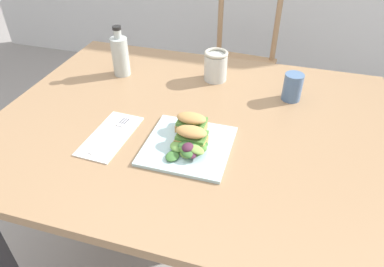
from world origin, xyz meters
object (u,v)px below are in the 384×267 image
object	(u,v)px
sandwich_half_back	(191,122)
cup_extra_side	(293,87)
plate_lunch	(188,146)
chair_wooden_far	(239,65)
dining_table	(192,148)
mason_jar_iced_tea	(216,67)
bottle_cold_brew	(121,58)
fork_on_napkin	(114,132)
sandwich_half_front	(191,136)

from	to	relation	value
sandwich_half_back	cup_extra_side	bearing A→B (deg)	45.83
cup_extra_side	plate_lunch	bearing A→B (deg)	-126.86
sandwich_half_back	chair_wooden_far	bearing A→B (deg)	91.51
sandwich_half_back	cup_extra_side	world-z (taller)	cup_extra_side
plate_lunch	cup_extra_side	bearing A→B (deg)	53.14
dining_table	mason_jar_iced_tea	distance (m)	0.33
chair_wooden_far	plate_lunch	bearing A→B (deg)	-88.06
sandwich_half_back	bottle_cold_brew	xyz separation A→B (m)	(-0.37, 0.29, 0.03)
sandwich_half_back	fork_on_napkin	size ratio (longest dim) A/B	0.49
sandwich_half_back	bottle_cold_brew	size ratio (longest dim) A/B	0.48
fork_on_napkin	bottle_cold_brew	xyz separation A→B (m)	(-0.14, 0.36, 0.06)
chair_wooden_far	bottle_cold_brew	world-z (taller)	bottle_cold_brew
bottle_cold_brew	cup_extra_side	xyz separation A→B (m)	(0.65, -0.00, -0.02)
bottle_cold_brew	mason_jar_iced_tea	xyz separation A→B (m)	(0.36, 0.06, -0.02)
chair_wooden_far	sandwich_half_back	distance (m)	1.14
chair_wooden_far	plate_lunch	world-z (taller)	chair_wooden_far
bottle_cold_brew	fork_on_napkin	bearing A→B (deg)	-68.54
sandwich_half_front	dining_table	bearing A→B (deg)	106.18
dining_table	bottle_cold_brew	bearing A→B (deg)	147.04
chair_wooden_far	fork_on_napkin	distance (m)	1.22
cup_extra_side	chair_wooden_far	bearing A→B (deg)	110.65
bottle_cold_brew	chair_wooden_far	bearing A→B (deg)	67.16
chair_wooden_far	cup_extra_side	size ratio (longest dim) A/B	9.09
chair_wooden_far	bottle_cold_brew	size ratio (longest dim) A/B	4.55
plate_lunch	chair_wooden_far	bearing A→B (deg)	91.94
plate_lunch	dining_table	bearing A→B (deg)	102.09
chair_wooden_far	mason_jar_iced_tea	bearing A→B (deg)	-88.53
dining_table	bottle_cold_brew	distance (m)	0.46
mason_jar_iced_tea	sandwich_half_back	bearing A→B (deg)	-88.41
bottle_cold_brew	mason_jar_iced_tea	distance (m)	0.36
bottle_cold_brew	sandwich_half_front	bearing A→B (deg)	-42.46
sandwich_half_front	mason_jar_iced_tea	size ratio (longest dim) A/B	0.81
plate_lunch	cup_extra_side	xyz separation A→B (m)	(0.27, 0.36, 0.04)
sandwich_half_front	mason_jar_iced_tea	distance (m)	0.42
chair_wooden_far	sandwich_half_back	size ratio (longest dim) A/B	9.55
sandwich_half_back	cup_extra_side	distance (m)	0.40
fork_on_napkin	cup_extra_side	world-z (taller)	cup_extra_side
cup_extra_side	mason_jar_iced_tea	bearing A→B (deg)	166.99
fork_on_napkin	cup_extra_side	bearing A→B (deg)	35.19
sandwich_half_front	cup_extra_side	size ratio (longest dim) A/B	0.95
dining_table	fork_on_napkin	size ratio (longest dim) A/B	6.77
plate_lunch	sandwich_half_back	bearing A→B (deg)	98.59
plate_lunch	fork_on_napkin	distance (m)	0.24
sandwich_half_front	bottle_cold_brew	bearing A→B (deg)	137.54
dining_table	plate_lunch	distance (m)	0.18
chair_wooden_far	plate_lunch	xyz separation A→B (m)	(0.04, -1.17, 0.30)
plate_lunch	bottle_cold_brew	distance (m)	0.53
dining_table	mason_jar_iced_tea	bearing A→B (deg)	88.39
fork_on_napkin	cup_extra_side	distance (m)	0.62
mason_jar_iced_tea	cup_extra_side	bearing A→B (deg)	-13.01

